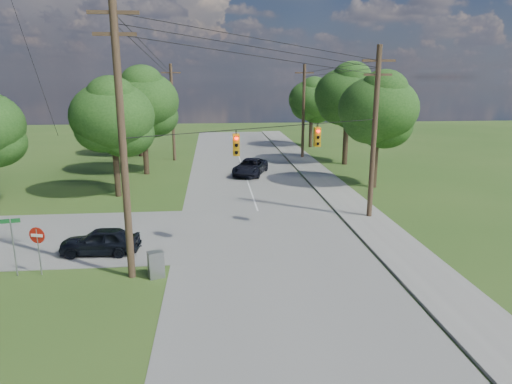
{
  "coord_description": "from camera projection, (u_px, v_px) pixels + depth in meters",
  "views": [
    {
      "loc": [
        -0.86,
        -18.87,
        8.66
      ],
      "look_at": [
        1.4,
        5.0,
        2.61
      ],
      "focal_mm": 32.0,
      "sensor_mm": 36.0,
      "label": 1
    }
  ],
  "objects": [
    {
      "name": "tree_e_mid",
      "position": [
        348.0,
        95.0,
        44.96
      ],
      "size": [
        6.6,
        6.6,
        9.64
      ],
      "color": "#403020",
      "rests_on": "ground"
    },
    {
      "name": "main_road",
      "position": [
        267.0,
        237.0,
        25.42
      ],
      "size": [
        10.0,
        100.0,
        0.03
      ],
      "primitive_type": "cube",
      "color": "gray",
      "rests_on": "ground"
    },
    {
      "name": "pole_north_w",
      "position": [
        173.0,
        112.0,
        47.65
      ],
      "size": [
        2.0,
        0.32,
        10.0
      ],
      "color": "#503A29",
      "rests_on": "ground"
    },
    {
      "name": "pole_sw",
      "position": [
        122.0,
        138.0,
        18.85
      ],
      "size": [
        2.0,
        0.32,
        12.0
      ],
      "color": "#503A29",
      "rests_on": "ground"
    },
    {
      "name": "tree_w_near",
      "position": [
        113.0,
        116.0,
        32.71
      ],
      "size": [
        6.0,
        6.0,
        8.4
      ],
      "color": "#403020",
      "rests_on": "ground"
    },
    {
      "name": "ground",
      "position": [
        235.0,
        276.0,
        20.41
      ],
      "size": [
        140.0,
        140.0,
        0.0
      ],
      "primitive_type": "plane",
      "color": "#30541C",
      "rests_on": "ground"
    },
    {
      "name": "car_cross_dark",
      "position": [
        100.0,
        241.0,
        22.82
      ],
      "size": [
        3.96,
        1.72,
        1.33
      ],
      "primitive_type": "imported",
      "rotation": [
        0.0,
        0.0,
        -1.61
      ],
      "color": "black",
      "rests_on": "cross_road"
    },
    {
      "name": "tree_e_near",
      "position": [
        378.0,
        109.0,
        35.42
      ],
      "size": [
        6.2,
        6.2,
        8.81
      ],
      "color": "#403020",
      "rests_on": "ground"
    },
    {
      "name": "power_lines",
      "position": [
        248.0,
        69.0,
        29.45
      ],
      "size": [
        13.93,
        29.62,
        4.93
      ],
      "color": "black",
      "rests_on": "ground"
    },
    {
      "name": "tree_e_far",
      "position": [
        312.0,
        100.0,
        56.69
      ],
      "size": [
        5.8,
        5.8,
        8.32
      ],
      "color": "#403020",
      "rests_on": "ground"
    },
    {
      "name": "pole_north_e",
      "position": [
        303.0,
        111.0,
        48.93
      ],
      "size": [
        2.0,
        0.32,
        10.0
      ],
      "color": "#503A29",
      "rests_on": "ground"
    },
    {
      "name": "tree_w_far",
      "position": [
        137.0,
        100.0,
        49.91
      ],
      "size": [
        6.0,
        6.0,
        8.73
      ],
      "color": "#403020",
      "rests_on": "ground"
    },
    {
      "name": "street_name_sign",
      "position": [
        13.0,
        240.0,
        20.07
      ],
      "size": [
        0.8,
        0.17,
        2.69
      ],
      "rotation": [
        0.0,
        0.0,
        0.18
      ],
      "color": "gray",
      "rests_on": "ground"
    },
    {
      "name": "tree_w_mid",
      "position": [
        142.0,
        101.0,
        40.36
      ],
      "size": [
        6.4,
        6.4,
        9.22
      ],
      "color": "#403020",
      "rests_on": "ground"
    },
    {
      "name": "car_main_north",
      "position": [
        250.0,
        167.0,
        41.35
      ],
      "size": [
        3.93,
        5.66,
        1.44
      ],
      "primitive_type": "imported",
      "rotation": [
        0.0,
        0.0,
        -0.33
      ],
      "color": "black",
      "rests_on": "main_road"
    },
    {
      "name": "pole_ne",
      "position": [
        374.0,
        131.0,
        27.61
      ],
      "size": [
        2.0,
        0.32,
        10.5
      ],
      "color": "#503A29",
      "rests_on": "ground"
    },
    {
      "name": "traffic_signals",
      "position": [
        279.0,
        140.0,
        23.57
      ],
      "size": [
        4.91,
        3.27,
        1.05
      ],
      "color": "orange",
      "rests_on": "ground"
    },
    {
      "name": "do_not_enter_sign",
      "position": [
        38.0,
        240.0,
        20.17
      ],
      "size": [
        0.73,
        0.22,
        2.26
      ],
      "rotation": [
        0.0,
        0.0,
        -0.26
      ],
      "color": "gray",
      "rests_on": "ground"
    },
    {
      "name": "sidewalk_east",
      "position": [
        383.0,
        232.0,
        26.02
      ],
      "size": [
        2.6,
        100.0,
        0.12
      ],
      "primitive_type": "cube",
      "color": "#9C9A91",
      "rests_on": "ground"
    },
    {
      "name": "control_cabinet",
      "position": [
        156.0,
        265.0,
        20.17
      ],
      "size": [
        0.8,
        0.69,
        1.21
      ],
      "primitive_type": "cube",
      "rotation": [
        0.0,
        0.0,
        0.35
      ],
      "color": "gray",
      "rests_on": "ground"
    }
  ]
}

